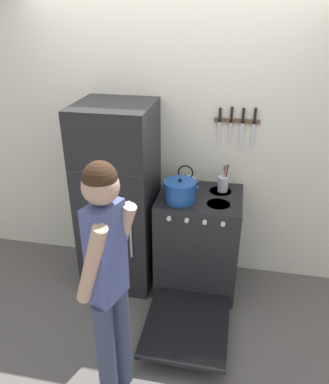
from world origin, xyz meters
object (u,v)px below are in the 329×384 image
stove_range (198,244)px  person (108,278)px  refrigerator (119,198)px  tea_kettle (186,182)px  utensil_jar (223,183)px  dutch_oven_pot (180,191)px

stove_range → person: bearing=-109.0°
person → refrigerator: bearing=33.3°
refrigerator → tea_kettle: size_ratio=7.58×
tea_kettle → utensil_jar: bearing=1.1°
refrigerator → dutch_oven_pot: bearing=-10.5°
stove_range → person: (-0.40, -1.17, 0.50)m
tea_kettle → person: 1.36m
utensil_jar → refrigerator: bearing=-171.0°
refrigerator → stove_range: size_ratio=1.25×
dutch_oven_pot → tea_kettle: 0.24m
refrigerator → utensil_jar: (0.90, 0.14, 0.16)m
person → stove_range: bearing=-0.6°
refrigerator → person: bearing=-75.1°
tea_kettle → stove_range: bearing=-47.4°
tea_kettle → utensil_jar: 0.33m
dutch_oven_pot → utensil_jar: (0.34, 0.25, -0.01)m
refrigerator → tea_kettle: (0.57, 0.14, 0.15)m
stove_range → dutch_oven_pot: dutch_oven_pot is taller
stove_range → dutch_oven_pot: (-0.16, -0.08, 0.56)m
tea_kettle → utensil_jar: utensil_jar is taller
utensil_jar → stove_range: bearing=-137.0°
refrigerator → utensil_jar: bearing=9.0°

